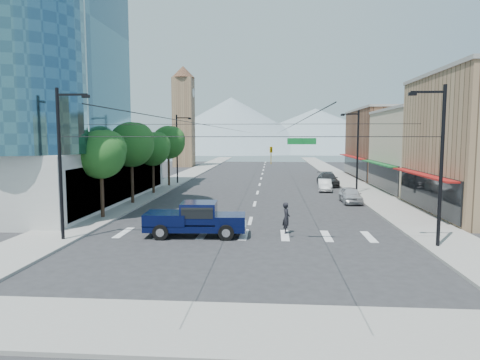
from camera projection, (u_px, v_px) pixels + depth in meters
The scene contains 21 objects.
ground at pixel (245, 241), 25.60m from camera, with size 160.00×160.00×0.00m, color #28282B.
sidewalk_left at pixel (184, 176), 66.16m from camera, with size 4.00×120.00×0.15m, color gray.
sidewalk_right at pixel (341, 177), 64.39m from camera, with size 4.00×120.00×0.15m, color gray.
sidewalk_cross at pixel (222, 329), 13.69m from camera, with size 28.00×4.00×0.15m, color gray.
shop_mid at pixel (438, 152), 47.48m from camera, with size 12.00×14.00×9.00m, color tan.
shop_far at pixel (397, 145), 63.30m from camera, with size 12.00×18.00×10.00m, color brown.
clock_tower at pixel (184, 115), 87.25m from camera, with size 4.80×4.80×20.40m.
mountain_left at pixel (231, 125), 174.40m from camera, with size 80.00×80.00×22.00m, color gray.
mountain_right at pixel (315, 130), 181.94m from camera, with size 90.00×90.00×18.00m, color gray.
tree_near at pixel (103, 153), 31.96m from camera, with size 3.65×3.64×6.71m.
tree_midnear at pixel (133, 143), 38.84m from camera, with size 4.09×4.09×7.52m.
tree_midfar at pixel (154, 148), 45.85m from camera, with size 3.65×3.64×6.71m.
tree_far at pixel (170, 141), 52.73m from camera, with size 4.09×4.09×7.52m.
signal_rig at pixel (248, 164), 24.12m from camera, with size 21.80×0.20×9.00m.
lamp_pole_nw at pixel (178, 146), 55.65m from camera, with size 2.00×0.25×9.00m.
lamp_pole_ne at pixel (356, 148), 46.14m from camera, with size 2.00×0.25×9.00m.
pickup_truck at pixel (195, 218), 26.65m from camera, with size 6.45×2.73×2.15m.
pedestrian at pixel (286, 218), 27.39m from camera, with size 0.73×0.48×2.01m, color black.
parked_car_near at pixel (351, 195), 40.02m from camera, with size 1.75×4.35×1.48m, color #BCBCC1.
parked_car_mid at pixel (325, 185), 48.79m from camera, with size 1.43×4.11×1.35m, color silver.
parked_car_far at pixel (328, 179), 53.77m from camera, with size 2.32×5.70×1.65m, color #29292B.
Camera 1 is at (1.54, -25.05, 6.22)m, focal length 32.00 mm.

